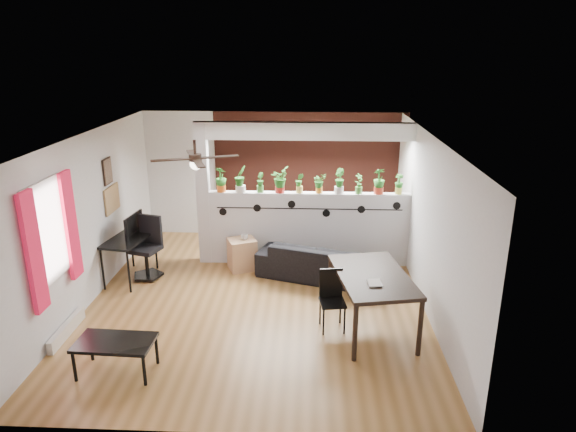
{
  "coord_description": "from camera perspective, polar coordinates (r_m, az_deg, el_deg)",
  "views": [
    {
      "loc": [
        0.83,
        -7.33,
        3.84
      ],
      "look_at": [
        0.46,
        0.6,
        1.21
      ],
      "focal_mm": 32.0,
      "sensor_mm": 36.0,
      "label": 1
    }
  ],
  "objects": [
    {
      "name": "room_shell",
      "position": [
        7.8,
        -3.6,
        -0.68
      ],
      "size": [
        6.3,
        7.1,
        2.9
      ],
      "color": "brown",
      "rests_on": "ground"
    },
    {
      "name": "partition_wall",
      "position": [
        9.37,
        2.32,
        -1.38
      ],
      "size": [
        3.6,
        0.18,
        1.35
      ],
      "primitive_type": "cube",
      "color": "#BCBCC1",
      "rests_on": "ground"
    },
    {
      "name": "ceiling_header",
      "position": [
        8.93,
        2.46,
        9.4
      ],
      "size": [
        3.6,
        0.18,
        0.3
      ],
      "primitive_type": "cube",
      "color": "silver",
      "rests_on": "room_shell"
    },
    {
      "name": "pier_column",
      "position": [
        9.39,
        -9.38,
        2.42
      ],
      "size": [
        0.22,
        0.2,
        2.6
      ],
      "primitive_type": "cube",
      "color": "#BCBCC1",
      "rests_on": "ground"
    },
    {
      "name": "brick_panel",
      "position": [
        10.6,
        2.43,
        4.49
      ],
      "size": [
        3.9,
        0.05,
        2.6
      ],
      "primitive_type": "cube",
      "color": "#A2402F",
      "rests_on": "ground"
    },
    {
      "name": "vine_decal",
      "position": [
        9.15,
        2.34,
        0.81
      ],
      "size": [
        3.31,
        0.01,
        0.3
      ],
      "color": "black",
      "rests_on": "partition_wall"
    },
    {
      "name": "window_assembly",
      "position": [
        7.38,
        -24.86,
        -1.82
      ],
      "size": [
        0.09,
        1.3,
        1.55
      ],
      "color": "white",
      "rests_on": "room_shell"
    },
    {
      "name": "baseboard_heater",
      "position": [
        7.93,
        -23.37,
        -11.49
      ],
      "size": [
        0.08,
        1.0,
        0.18
      ],
      "primitive_type": "cube",
      "color": "silver",
      "rests_on": "ground"
    },
    {
      "name": "corkboard",
      "position": [
        9.29,
        -18.97,
        1.8
      ],
      "size": [
        0.03,
        0.6,
        0.45
      ],
      "primitive_type": "cube",
      "color": "#997449",
      "rests_on": "room_shell"
    },
    {
      "name": "framed_art",
      "position": [
        9.12,
        -19.42,
        4.72
      ],
      "size": [
        0.03,
        0.34,
        0.44
      ],
      "color": "#8C7259",
      "rests_on": "room_shell"
    },
    {
      "name": "ceiling_fan",
      "position": [
        7.37,
        -10.24,
        6.14
      ],
      "size": [
        1.19,
        1.19,
        0.43
      ],
      "color": "black",
      "rests_on": "room_shell"
    },
    {
      "name": "potted_plant_0",
      "position": [
        9.25,
        -7.47,
        4.12
      ],
      "size": [
        0.29,
        0.27,
        0.45
      ],
      "color": "orange",
      "rests_on": "partition_wall"
    },
    {
      "name": "potted_plant_1",
      "position": [
        9.19,
        -5.31,
        4.21
      ],
      "size": [
        0.33,
        0.33,
        0.48
      ],
      "color": "silver",
      "rests_on": "partition_wall"
    },
    {
      "name": "potted_plant_2",
      "position": [
        9.16,
        -3.12,
        3.82
      ],
      "size": [
        0.19,
        0.21,
        0.36
      ],
      "color": "#428C33",
      "rests_on": "partition_wall"
    },
    {
      "name": "potted_plant_3",
      "position": [
        9.12,
        -0.93,
        4.11
      ],
      "size": [
        0.23,
        0.27,
        0.46
      ],
      "color": "#AE221B",
      "rests_on": "partition_wall"
    },
    {
      "name": "potted_plant_4",
      "position": [
        9.12,
        1.28,
        3.77
      ],
      "size": [
        0.17,
        0.14,
        0.36
      ],
      "color": "gold",
      "rests_on": "partition_wall"
    },
    {
      "name": "potted_plant_5",
      "position": [
        9.12,
        3.49,
        3.74
      ],
      "size": [
        0.22,
        0.21,
        0.36
      ],
      "color": "#C37416",
      "rests_on": "partition_wall"
    },
    {
      "name": "potted_plant_6",
      "position": [
        9.12,
        5.71,
        3.97
      ],
      "size": [
        0.26,
        0.28,
        0.45
      ],
      "color": "silver",
      "rests_on": "partition_wall"
    },
    {
      "name": "potted_plant_7",
      "position": [
        9.16,
        7.9,
        3.66
      ],
      "size": [
        0.22,
        0.21,
        0.36
      ],
      "color": "#41832F",
      "rests_on": "partition_wall"
    },
    {
      "name": "potted_plant_8",
      "position": [
        9.18,
        10.1,
        3.92
      ],
      "size": [
        0.29,
        0.27,
        0.46
      ],
      "color": "#B9341D",
      "rests_on": "partition_wall"
    },
    {
      "name": "potted_plant_9",
      "position": [
        9.25,
        12.24,
        3.56
      ],
      "size": [
        0.19,
        0.16,
        0.36
      ],
      "color": "#C0C545",
      "rests_on": "partition_wall"
    },
    {
      "name": "sofa",
      "position": [
        8.93,
        3.61,
        -5.04
      ],
      "size": [
        2.18,
        1.38,
        0.59
      ],
      "primitive_type": "imported",
      "rotation": [
        0.0,
        0.0,
        2.83
      ],
      "color": "black",
      "rests_on": "ground"
    },
    {
      "name": "cube_shelf",
      "position": [
        9.28,
        -5.11,
        -4.24
      ],
      "size": [
        0.59,
        0.56,
        0.57
      ],
      "primitive_type": "cube",
      "rotation": [
        0.0,
        0.0,
        0.4
      ],
      "color": "tan",
      "rests_on": "ground"
    },
    {
      "name": "cup",
      "position": [
        9.15,
        -4.86,
        -2.32
      ],
      "size": [
        0.13,
        0.13,
        0.1
      ],
      "primitive_type": "imported",
      "rotation": [
        0.0,
        0.0,
        -0.06
      ],
      "color": "gray",
      "rests_on": "cube_shelf"
    },
    {
      "name": "computer_desk",
      "position": [
        9.12,
        -17.29,
        -2.73
      ],
      "size": [
        0.72,
        1.13,
        0.76
      ],
      "color": "black",
      "rests_on": "ground"
    },
    {
      "name": "monitor",
      "position": [
        9.19,
        -17.09,
        -1.38
      ],
      "size": [
        0.36,
        0.1,
        0.2
      ],
      "primitive_type": "imported",
      "rotation": [
        0.0,
        0.0,
        1.45
      ],
      "color": "black",
      "rests_on": "computer_desk"
    },
    {
      "name": "office_chair",
      "position": [
        9.21,
        -15.31,
        -3.79
      ],
      "size": [
        0.55,
        0.56,
        1.06
      ],
      "color": "black",
      "rests_on": "ground"
    },
    {
      "name": "dining_table",
      "position": [
        7.25,
        9.37,
        -7.07
      ],
      "size": [
        1.21,
        1.69,
        0.84
      ],
      "color": "black",
      "rests_on": "ground"
    },
    {
      "name": "book",
      "position": [
        6.93,
        8.86,
        -7.37
      ],
      "size": [
        0.2,
        0.26,
        0.02
      ],
      "primitive_type": "imported",
      "rotation": [
        0.0,
        0.0,
        0.07
      ],
      "color": "gray",
      "rests_on": "dining_table"
    },
    {
      "name": "folding_chair",
      "position": [
        7.35,
        4.87,
        -8.61
      ],
      "size": [
        0.4,
        0.4,
        0.87
      ],
      "color": "black",
      "rests_on": "ground"
    },
    {
      "name": "coffee_table",
      "position": [
        6.76,
        -18.68,
        -13.35
      ],
      "size": [
        0.96,
        0.56,
        0.44
      ],
      "color": "black",
      "rests_on": "ground"
    }
  ]
}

